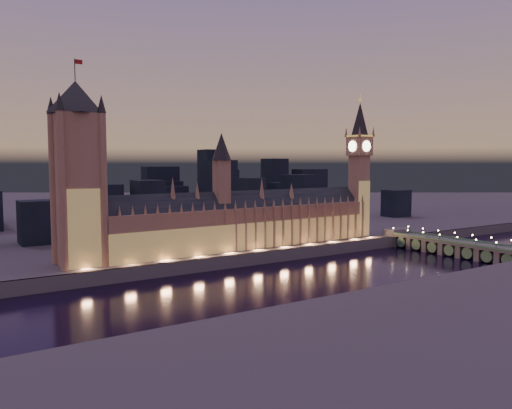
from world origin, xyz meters
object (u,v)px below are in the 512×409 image
victoria_tower (78,165)px  elizabeth_tower (359,157)px  westminster_bridge (448,246)px  palace_of_westminster (246,221)px

victoria_tower → elizabeth_tower: (218.00, 0.01, 5.67)m
victoria_tower → westminster_bridge: bearing=-15.0°
palace_of_westminster → victoria_tower: victoria_tower is taller
elizabeth_tower → palace_of_westminster: bearing=-179.9°
victoria_tower → elizabeth_tower: 218.07m
victoria_tower → westminster_bridge: victoria_tower is taller
palace_of_westminster → westminster_bridge: bearing=-26.3°
palace_of_westminster → westminster_bridge: palace_of_westminster is taller
palace_of_westminster → elizabeth_tower: size_ratio=1.79×
palace_of_westminster → victoria_tower: size_ratio=1.75×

